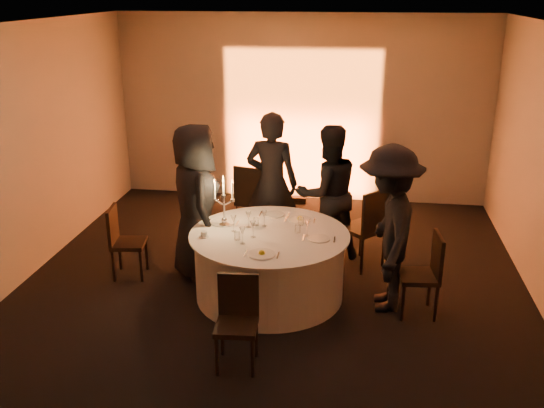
# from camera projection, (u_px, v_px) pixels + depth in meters

# --- Properties ---
(floor) EXTENTS (7.00, 7.00, 0.00)m
(floor) POSITION_uv_depth(u_px,v_px,m) (269.00, 295.00, 7.02)
(floor) COLOR black
(floor) RESTS_ON ground
(ceiling) EXTENTS (7.00, 7.00, 0.00)m
(ceiling) POSITION_uv_depth(u_px,v_px,m) (269.00, 26.00, 6.00)
(ceiling) COLOR white
(ceiling) RESTS_ON wall_back
(wall_back) EXTENTS (7.00, 0.00, 7.00)m
(wall_back) POSITION_uv_depth(u_px,v_px,m) (302.00, 109.00, 9.77)
(wall_back) COLOR #B5AEA8
(wall_back) RESTS_ON floor
(wall_front) EXTENTS (7.00, 0.00, 7.00)m
(wall_front) POSITION_uv_depth(u_px,v_px,m) (172.00, 356.00, 3.25)
(wall_front) COLOR #B5AEA8
(wall_front) RESTS_ON floor
(wall_left) EXTENTS (0.00, 7.00, 7.00)m
(wall_left) POSITION_uv_depth(u_px,v_px,m) (10.00, 160.00, 6.92)
(wall_left) COLOR #B5AEA8
(wall_left) RESTS_ON floor
(uplighter_fixture) EXTENTS (0.25, 0.12, 0.10)m
(uplighter_fixture) POSITION_uv_depth(u_px,v_px,m) (298.00, 200.00, 9.98)
(uplighter_fixture) COLOR black
(uplighter_fixture) RESTS_ON floor
(banquet_table) EXTENTS (1.80, 1.80, 0.77)m
(banquet_table) POSITION_uv_depth(u_px,v_px,m) (269.00, 265.00, 6.89)
(banquet_table) COLOR black
(banquet_table) RESTS_ON floor
(chair_left) EXTENTS (0.44, 0.44, 0.89)m
(chair_left) POSITION_uv_depth(u_px,v_px,m) (122.00, 238.00, 7.33)
(chair_left) COLOR black
(chair_left) RESTS_ON floor
(chair_back_left) EXTENTS (0.56, 0.56, 1.05)m
(chair_back_left) POSITION_uv_depth(u_px,v_px,m) (253.00, 197.00, 8.47)
(chair_back_left) COLOR black
(chair_back_left) RESTS_ON floor
(chair_back_right) EXTENTS (0.65, 0.65, 1.05)m
(chair_back_right) POSITION_uv_depth(u_px,v_px,m) (368.00, 224.00, 7.52)
(chair_back_right) COLOR black
(chair_back_right) RESTS_ON floor
(chair_right) EXTENTS (0.45, 0.45, 0.93)m
(chair_right) POSITION_uv_depth(u_px,v_px,m) (426.00, 270.00, 6.46)
(chair_right) COLOR black
(chair_right) RESTS_ON floor
(chair_front) EXTENTS (0.41, 0.41, 0.88)m
(chair_front) POSITION_uv_depth(u_px,v_px,m) (237.00, 316.00, 5.62)
(chair_front) COLOR black
(chair_front) RESTS_ON floor
(guest_left) EXTENTS (0.93, 1.09, 1.89)m
(guest_left) POSITION_uv_depth(u_px,v_px,m) (196.00, 201.00, 7.25)
(guest_left) COLOR black
(guest_left) RESTS_ON floor
(guest_back_left) EXTENTS (0.74, 0.54, 1.89)m
(guest_back_left) POSITION_uv_depth(u_px,v_px,m) (272.00, 183.00, 7.91)
(guest_back_left) COLOR black
(guest_back_left) RESTS_ON floor
(guest_back_right) EXTENTS (1.07, 0.99, 1.78)m
(guest_back_right) POSITION_uv_depth(u_px,v_px,m) (328.00, 193.00, 7.71)
(guest_back_right) COLOR black
(guest_back_right) RESTS_ON floor
(guest_right) EXTENTS (0.73, 1.22, 1.85)m
(guest_right) POSITION_uv_depth(u_px,v_px,m) (388.00, 229.00, 6.48)
(guest_right) COLOR black
(guest_right) RESTS_ON floor
(plate_left) EXTENTS (0.36, 0.29, 0.01)m
(plate_left) POSITION_uv_depth(u_px,v_px,m) (223.00, 222.00, 7.06)
(plate_left) COLOR white
(plate_left) RESTS_ON banquet_table
(plate_back_left) EXTENTS (0.36, 0.25, 0.01)m
(plate_back_left) POSITION_uv_depth(u_px,v_px,m) (274.00, 214.00, 7.30)
(plate_back_left) COLOR white
(plate_back_left) RESTS_ON banquet_table
(plate_back_right) EXTENTS (0.36, 0.27, 0.08)m
(plate_back_right) POSITION_uv_depth(u_px,v_px,m) (300.00, 219.00, 7.14)
(plate_back_right) COLOR white
(plate_back_right) RESTS_ON banquet_table
(plate_right) EXTENTS (0.36, 0.25, 0.01)m
(plate_right) POSITION_uv_depth(u_px,v_px,m) (319.00, 239.00, 6.61)
(plate_right) COLOR white
(plate_right) RESTS_ON banquet_table
(plate_front) EXTENTS (0.36, 0.29, 0.08)m
(plate_front) POSITION_uv_depth(u_px,v_px,m) (262.00, 253.00, 6.22)
(plate_front) COLOR white
(plate_front) RESTS_ON banquet_table
(coffee_cup) EXTENTS (0.11, 0.11, 0.07)m
(coffee_cup) POSITION_uv_depth(u_px,v_px,m) (204.00, 234.00, 6.66)
(coffee_cup) COLOR white
(coffee_cup) RESTS_ON banquet_table
(candelabra) EXTENTS (0.26, 0.12, 0.61)m
(candelabra) POSITION_uv_depth(u_px,v_px,m) (224.00, 208.00, 6.91)
(candelabra) COLOR silver
(candelabra) RESTS_ON banquet_table
(wine_glass_a) EXTENTS (0.07, 0.07, 0.19)m
(wine_glass_a) POSITION_uv_depth(u_px,v_px,m) (264.00, 215.00, 6.92)
(wine_glass_a) COLOR silver
(wine_glass_a) RESTS_ON banquet_table
(wine_glass_b) EXTENTS (0.07, 0.07, 0.19)m
(wine_glass_b) POSITION_uv_depth(u_px,v_px,m) (253.00, 226.00, 6.62)
(wine_glass_b) COLOR silver
(wine_glass_b) RESTS_ON banquet_table
(wine_glass_c) EXTENTS (0.07, 0.07, 0.19)m
(wine_glass_c) POSITION_uv_depth(u_px,v_px,m) (242.00, 232.00, 6.45)
(wine_glass_c) COLOR silver
(wine_glass_c) RESTS_ON banquet_table
(wine_glass_d) EXTENTS (0.07, 0.07, 0.19)m
(wine_glass_d) POSITION_uv_depth(u_px,v_px,m) (234.00, 220.00, 6.78)
(wine_glass_d) COLOR silver
(wine_glass_d) RESTS_ON banquet_table
(wine_glass_e) EXTENTS (0.07, 0.07, 0.19)m
(wine_glass_e) POSITION_uv_depth(u_px,v_px,m) (248.00, 216.00, 6.89)
(wine_glass_e) COLOR silver
(wine_glass_e) RESTS_ON banquet_table
(wine_glass_f) EXTENTS (0.07, 0.07, 0.19)m
(wine_glass_f) POSITION_uv_depth(u_px,v_px,m) (307.00, 225.00, 6.65)
(wine_glass_f) COLOR silver
(wine_glass_f) RESTS_ON banquet_table
(tumbler_a) EXTENTS (0.07, 0.07, 0.09)m
(tumbler_a) POSITION_uv_depth(u_px,v_px,m) (301.00, 221.00, 6.99)
(tumbler_a) COLOR silver
(tumbler_a) RESTS_ON banquet_table
(tumbler_b) EXTENTS (0.07, 0.07, 0.09)m
(tumbler_b) POSITION_uv_depth(u_px,v_px,m) (256.00, 222.00, 6.98)
(tumbler_b) COLOR silver
(tumbler_b) RESTS_ON banquet_table
(tumbler_c) EXTENTS (0.07, 0.07, 0.09)m
(tumbler_c) POSITION_uv_depth(u_px,v_px,m) (237.00, 236.00, 6.58)
(tumbler_c) COLOR silver
(tumbler_c) RESTS_ON banquet_table
(tumbler_d) EXTENTS (0.07, 0.07, 0.09)m
(tumbler_d) POSITION_uv_depth(u_px,v_px,m) (298.00, 229.00, 6.78)
(tumbler_d) COLOR silver
(tumbler_d) RESTS_ON banquet_table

